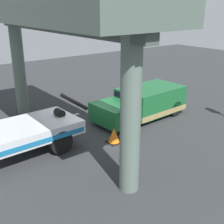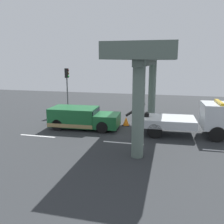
# 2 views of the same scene
# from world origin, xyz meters

# --- Properties ---
(ground_plane) EXTENTS (60.00, 40.00, 0.10)m
(ground_plane) POSITION_xyz_m (0.00, 0.00, -0.05)
(ground_plane) COLOR #2D3033
(lane_stripe_west) EXTENTS (2.60, 0.16, 0.01)m
(lane_stripe_west) POSITION_xyz_m (-6.00, -2.60, 0.00)
(lane_stripe_west) COLOR silver
(lane_stripe_west) RESTS_ON ground
(lane_stripe_mid) EXTENTS (2.60, 0.16, 0.01)m
(lane_stripe_mid) POSITION_xyz_m (0.00, -2.60, 0.00)
(lane_stripe_mid) COLOR silver
(lane_stripe_mid) RESTS_ON ground
(towed_van_green) EXTENTS (5.28, 2.40, 1.58)m
(towed_van_green) POSITION_xyz_m (-3.77, -0.00, 0.78)
(towed_van_green) COLOR #195B2D
(towed_van_green) RESTS_ON ground
(overpass_structure) EXTENTS (3.60, 11.11, 5.96)m
(overpass_structure) POSITION_xyz_m (1.14, 0.00, 5.19)
(overpass_structure) COLOR #596B60
(overpass_structure) RESTS_ON ground
(traffic_cone_orange) EXTENTS (0.58, 0.58, 0.69)m
(traffic_cone_orange) POSITION_xyz_m (-0.59, 1.52, 0.33)
(traffic_cone_orange) COLOR orange
(traffic_cone_orange) RESTS_ON ground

